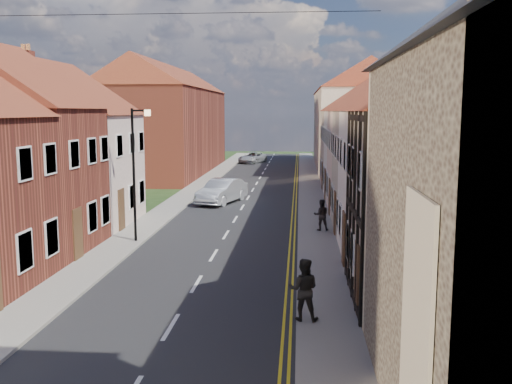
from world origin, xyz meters
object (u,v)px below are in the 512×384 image
car_mid (222,191)px  car_distant (252,158)px  lamppost (135,166)px  pedestrian_right (304,289)px  pedestrian_right_b (321,215)px

car_mid → car_distant: (-0.40, 29.05, -0.16)m
lamppost → pedestrian_right: size_ratio=3.37×
car_distant → pedestrian_right: (5.60, -50.09, 0.37)m
pedestrian_right → pedestrian_right_b: size_ratio=1.15×
car_distant → pedestrian_right_b: size_ratio=2.96×
lamppost → car_mid: 12.16m
car_distant → pedestrian_right_b: 38.28m
lamppost → pedestrian_right_b: 9.34m
lamppost → pedestrian_right_b: lamppost is taller
pedestrian_right_b → pedestrian_right: bearing=80.9°
car_distant → pedestrian_right_b: bearing=-61.6°
lamppost → pedestrian_right_b: size_ratio=3.88×
lamppost → pedestrian_right: (7.51, -9.42, -2.53)m
pedestrian_right → pedestrian_right_b: (0.95, 12.37, -0.12)m
pedestrian_right → pedestrian_right_b: bearing=-89.7°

